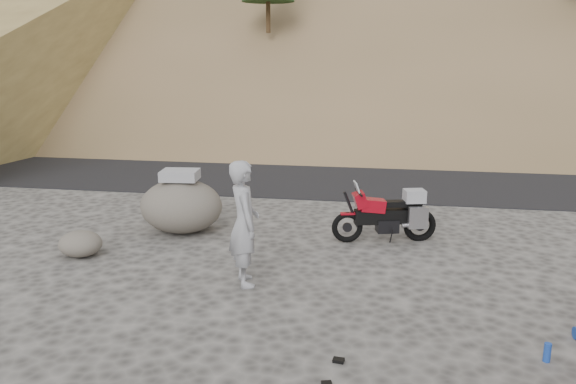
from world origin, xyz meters
name	(u,v)px	position (x,y,z in m)	size (l,w,h in m)	color
ground	(345,300)	(0.00, 0.00, 0.00)	(140.00, 140.00, 0.00)	#3D3B38
road	(367,173)	(0.00, 9.00, 0.00)	(120.00, 7.00, 0.05)	black
motorcycle	(389,215)	(0.61, 2.74, 0.50)	(1.95, 0.86, 1.18)	black
man	(245,283)	(-1.56, 0.36, 0.00)	(0.70, 0.46, 1.92)	#9B9CA1
boulder	(181,205)	(-3.41, 2.64, 0.54)	(1.76, 1.55, 1.23)	#514D45
small_rock	(80,244)	(-4.67, 1.02, 0.23)	(0.96, 0.92, 0.45)	#514D45
gear_bottle	(547,352)	(2.40, -1.27, 0.11)	(0.08, 0.08, 0.23)	#1B42A7
gear_glove_a	(339,360)	(0.05, -1.68, 0.02)	(0.13, 0.09, 0.04)	black
gear_glove_b	(327,384)	(-0.04, -2.17, 0.02)	(0.11, 0.08, 0.04)	black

